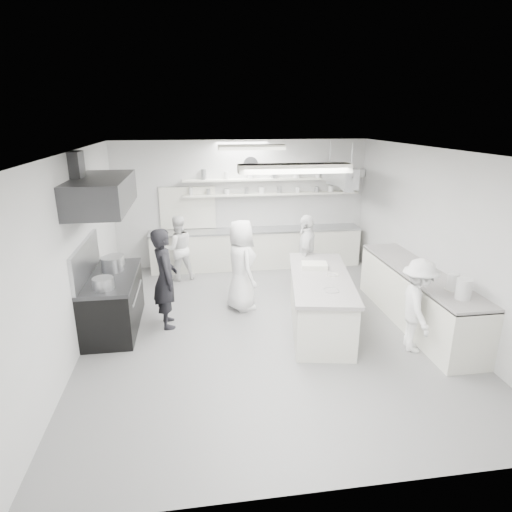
{
  "coord_description": "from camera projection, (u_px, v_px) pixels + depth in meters",
  "views": [
    {
      "loc": [
        -1.16,
        -6.68,
        3.5
      ],
      "look_at": [
        -0.09,
        0.6,
        1.12
      ],
      "focal_mm": 30.26,
      "sensor_mm": 36.0,
      "label": 1
    }
  ],
  "objects": [
    {
      "name": "floor",
      "position": [
        266.0,
        328.0,
        7.53
      ],
      "size": [
        6.0,
        7.0,
        0.02
      ],
      "primitive_type": "cube",
      "color": "#989898",
      "rests_on": "ground"
    },
    {
      "name": "ceiling",
      "position": [
        268.0,
        150.0,
        6.6
      ],
      "size": [
        6.0,
        7.0,
        0.02
      ],
      "primitive_type": "cube",
      "color": "silver",
      "rests_on": "wall_back"
    },
    {
      "name": "wall_back",
      "position": [
        242.0,
        204.0,
        10.36
      ],
      "size": [
        6.0,
        0.04,
        3.0
      ],
      "primitive_type": "cube",
      "color": "#BDBDBD",
      "rests_on": "floor"
    },
    {
      "name": "wall_front",
      "position": [
        335.0,
        357.0,
        3.77
      ],
      "size": [
        6.0,
        0.04,
        3.0
      ],
      "primitive_type": "cube",
      "color": "#BDBDBD",
      "rests_on": "floor"
    },
    {
      "name": "wall_left",
      "position": [
        75.0,
        253.0,
        6.65
      ],
      "size": [
        0.04,
        7.0,
        3.0
      ],
      "primitive_type": "cube",
      "color": "#BDBDBD",
      "rests_on": "floor"
    },
    {
      "name": "wall_right",
      "position": [
        437.0,
        238.0,
        7.48
      ],
      "size": [
        0.04,
        7.0,
        3.0
      ],
      "primitive_type": "cube",
      "color": "#BDBDBD",
      "rests_on": "floor"
    },
    {
      "name": "stove",
      "position": [
        114.0,
        303.0,
        7.4
      ],
      "size": [
        0.8,
        1.8,
        0.9
      ],
      "primitive_type": "cube",
      "color": "black",
      "rests_on": "floor"
    },
    {
      "name": "exhaust_hood",
      "position": [
        101.0,
        193.0,
        6.82
      ],
      "size": [
        0.85,
        2.0,
        0.5
      ],
      "primitive_type": "cube",
      "color": "#363639",
      "rests_on": "wall_left"
    },
    {
      "name": "back_counter",
      "position": [
        256.0,
        249.0,
        10.44
      ],
      "size": [
        5.0,
        0.6,
        0.92
      ],
      "primitive_type": "cube",
      "color": "silver",
      "rests_on": "floor"
    },
    {
      "name": "shelf_lower",
      "position": [
        272.0,
        194.0,
        10.26
      ],
      "size": [
        4.2,
        0.26,
        0.04
      ],
      "primitive_type": "cube",
      "color": "silver",
      "rests_on": "wall_back"
    },
    {
      "name": "shelf_upper",
      "position": [
        272.0,
        179.0,
        10.15
      ],
      "size": [
        4.2,
        0.26,
        0.04
      ],
      "primitive_type": "cube",
      "color": "silver",
      "rests_on": "wall_back"
    },
    {
      "name": "pass_through_window",
      "position": [
        188.0,
        208.0,
        10.18
      ],
      "size": [
        1.3,
        0.04,
        1.0
      ],
      "primitive_type": "cube",
      "color": "black",
      "rests_on": "wall_back"
    },
    {
      "name": "wall_clock",
      "position": [
        251.0,
        164.0,
        10.06
      ],
      "size": [
        0.32,
        0.05,
        0.32
      ],
      "primitive_type": "cylinder",
      "rotation": [
        1.57,
        0.0,
        0.0
      ],
      "color": "silver",
      "rests_on": "wall_back"
    },
    {
      "name": "right_counter",
      "position": [
        417.0,
        298.0,
        7.56
      ],
      "size": [
        0.74,
        3.3,
        0.94
      ],
      "primitive_type": "cube",
      "color": "silver",
      "rests_on": "floor"
    },
    {
      "name": "pot_rack",
      "position": [
        339.0,
        175.0,
        9.35
      ],
      "size": [
        0.3,
        1.6,
        0.4
      ],
      "primitive_type": "cube",
      "color": "#A5A7AB",
      "rests_on": "ceiling"
    },
    {
      "name": "light_fixture_front",
      "position": [
        295.0,
        168.0,
        4.93
      ],
      "size": [
        1.3,
        0.25,
        0.1
      ],
      "primitive_type": "cube",
      "color": "silver",
      "rests_on": "ceiling"
    },
    {
      "name": "light_fixture_rear",
      "position": [
        252.0,
        147.0,
        8.32
      ],
      "size": [
        1.3,
        0.25,
        0.1
      ],
      "primitive_type": "cube",
      "color": "silver",
      "rests_on": "ceiling"
    },
    {
      "name": "prep_island",
      "position": [
        320.0,
        303.0,
        7.44
      ],
      "size": [
        1.33,
        2.54,
        0.89
      ],
      "primitive_type": "cube",
      "rotation": [
        0.0,
        0.0,
        -0.19
      ],
      "color": "silver",
      "rests_on": "floor"
    },
    {
      "name": "stove_pot",
      "position": [
        112.0,
        265.0,
        7.43
      ],
      "size": [
        0.37,
        0.37,
        0.3
      ],
      "primitive_type": "cylinder",
      "color": "#A5A7AB",
      "rests_on": "stove"
    },
    {
      "name": "cook_stove",
      "position": [
        165.0,
        278.0,
        7.35
      ],
      "size": [
        0.52,
        0.7,
        1.75
      ],
      "primitive_type": "imported",
      "rotation": [
        0.0,
        0.0,
        1.74
      ],
      "color": "black",
      "rests_on": "floor"
    },
    {
      "name": "cook_back",
      "position": [
        178.0,
        248.0,
        9.54
      ],
      "size": [
        0.83,
        0.72,
        1.46
      ],
      "primitive_type": "imported",
      "rotation": [
        0.0,
        0.0,
        -2.88
      ],
      "color": "white",
      "rests_on": "floor"
    },
    {
      "name": "cook_island_left",
      "position": [
        241.0,
        265.0,
        8.04
      ],
      "size": [
        0.74,
        0.95,
        1.73
      ],
      "primitive_type": "imported",
      "rotation": [
        0.0,
        0.0,
        1.83
      ],
      "color": "white",
      "rests_on": "floor"
    },
    {
      "name": "cook_island_right",
      "position": [
        306.0,
        255.0,
        8.71
      ],
      "size": [
        0.75,
        1.06,
        1.67
      ],
      "primitive_type": "imported",
      "rotation": [
        0.0,
        0.0,
        -1.97
      ],
      "color": "white",
      "rests_on": "floor"
    },
    {
      "name": "cook_right",
      "position": [
        417.0,
        306.0,
        6.6
      ],
      "size": [
        0.76,
        1.06,
        1.49
      ],
      "primitive_type": "imported",
      "rotation": [
        0.0,
        0.0,
        1.33
      ],
      "color": "white",
      "rests_on": "floor"
    },
    {
      "name": "bowl_island_a",
      "position": [
        331.0,
        292.0,
        6.67
      ],
      "size": [
        0.26,
        0.26,
        0.06
      ],
      "primitive_type": "imported",
      "rotation": [
        0.0,
        0.0,
        -0.1
      ],
      "color": "#A5A7AB",
      "rests_on": "prep_island"
    },
    {
      "name": "bowl_island_b",
      "position": [
        332.0,
        276.0,
        7.31
      ],
      "size": [
        0.27,
        0.27,
        0.06
      ],
      "primitive_type": "imported",
      "rotation": [
        0.0,
        0.0,
        -0.43
      ],
      "color": "silver",
      "rests_on": "prep_island"
    },
    {
      "name": "bowl_right",
      "position": [
        452.0,
        290.0,
        6.6
      ],
      "size": [
        0.27,
        0.27,
        0.05
      ],
      "primitive_type": "imported",
      "rotation": [
        0.0,
        0.0,
        0.34
      ],
      "color": "silver",
      "rests_on": "right_counter"
    }
  ]
}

